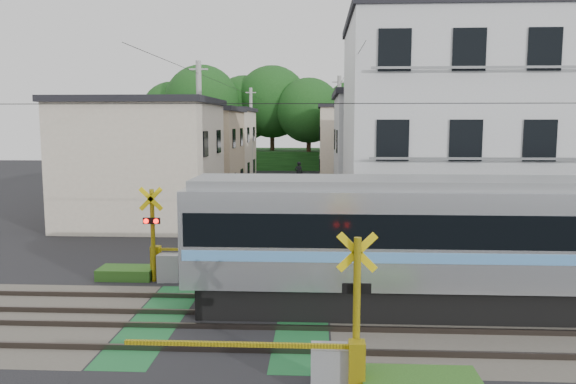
# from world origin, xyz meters

# --- Properties ---
(ground) EXTENTS (120.00, 120.00, 0.00)m
(ground) POSITION_xyz_m (0.00, 0.00, 0.00)
(ground) COLOR black
(track_bed) EXTENTS (120.00, 120.00, 0.14)m
(track_bed) POSITION_xyz_m (0.00, 0.00, 0.04)
(track_bed) COLOR #47423A
(track_bed) RESTS_ON ground
(crossing_signal_near) EXTENTS (4.74, 0.65, 3.09)m
(crossing_signal_near) POSITION_xyz_m (2.59, -3.65, 0.71)
(crossing_signal_near) COLOR yellow
(crossing_signal_near) RESTS_ON ground
(crossing_signal_far) EXTENTS (4.74, 0.65, 3.09)m
(crossing_signal_far) POSITION_xyz_m (-2.59, 3.65, 0.71)
(crossing_signal_far) COLOR yellow
(crossing_signal_far) RESTS_ON ground
(apartment_block) EXTENTS (10.20, 8.36, 9.30)m
(apartment_block) POSITION_xyz_m (8.50, 9.49, 4.66)
(apartment_block) COLOR silver
(apartment_block) RESTS_ON ground
(houses_row) EXTENTS (22.07, 31.35, 6.80)m
(houses_row) POSITION_xyz_m (0.25, 25.92, 3.24)
(houses_row) COLOR beige
(houses_row) RESTS_ON ground
(tree_hill) EXTENTS (40.00, 13.82, 11.65)m
(tree_hill) POSITION_xyz_m (0.61, 48.37, 5.73)
(tree_hill) COLOR #1A4717
(tree_hill) RESTS_ON ground
(catenary) EXTENTS (60.00, 5.04, 7.00)m
(catenary) POSITION_xyz_m (6.00, 0.03, 3.70)
(catenary) COLOR #2D2D33
(catenary) RESTS_ON ground
(utility_poles) EXTENTS (7.90, 42.00, 8.00)m
(utility_poles) POSITION_xyz_m (-1.05, 23.01, 4.08)
(utility_poles) COLOR #A5A5A0
(utility_poles) RESTS_ON ground
(pedestrian) EXTENTS (0.74, 0.55, 1.84)m
(pedestrian) POSITION_xyz_m (0.71, 32.86, 0.92)
(pedestrian) COLOR black
(pedestrian) RESTS_ON ground
(weed_patches) EXTENTS (10.25, 8.80, 0.40)m
(weed_patches) POSITION_xyz_m (1.76, -0.09, 0.18)
(weed_patches) COLOR #2D5E1E
(weed_patches) RESTS_ON ground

